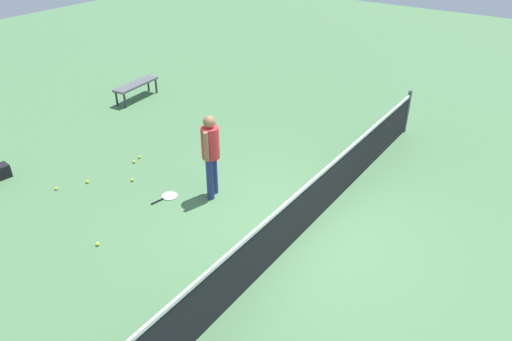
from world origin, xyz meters
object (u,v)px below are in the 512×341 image
at_px(player_near_side, 211,150).
at_px(tennis_ball_stray_right, 56,188).
at_px(tennis_ball_near_player, 140,157).
at_px(tennis_ball_midcourt, 134,162).
at_px(tennis_racket_near_player, 168,196).
at_px(tennis_ball_stray_left, 87,182).
at_px(tennis_ball_by_net, 98,244).
at_px(tennis_ball_baseline, 132,180).
at_px(courtside_bench, 136,85).

relative_size(player_near_side, tennis_ball_stray_right, 25.76).
relative_size(tennis_ball_near_player, tennis_ball_midcourt, 1.00).
xyz_separation_m(tennis_racket_near_player, tennis_ball_near_player, (-0.79, -1.64, 0.02)).
bearing_deg(tennis_ball_near_player, tennis_racket_near_player, 64.35).
relative_size(tennis_ball_near_player, tennis_ball_stray_left, 1.00).
xyz_separation_m(tennis_racket_near_player, tennis_ball_stray_left, (0.57, -1.73, 0.02)).
distance_m(tennis_ball_near_player, tennis_ball_by_net, 3.09).
bearing_deg(player_near_side, tennis_racket_near_player, -51.03).
bearing_deg(tennis_ball_by_net, tennis_racket_near_player, -177.66).
bearing_deg(tennis_ball_baseline, tennis_ball_near_player, -142.03).
xyz_separation_m(tennis_ball_midcourt, tennis_ball_stray_left, (1.13, -0.15, 0.00)).
xyz_separation_m(tennis_racket_near_player, tennis_ball_baseline, (-0.00, -1.03, 0.02)).
xyz_separation_m(tennis_ball_near_player, tennis_ball_by_net, (2.57, 1.71, 0.00)).
bearing_deg(tennis_racket_near_player, courtside_bench, -126.92).
bearing_deg(tennis_ball_stray_right, tennis_ball_baseline, 137.86).
xyz_separation_m(tennis_ball_by_net, tennis_ball_stray_right, (-0.68, -2.10, 0.00)).
relative_size(player_near_side, tennis_racket_near_player, 2.81).
relative_size(tennis_ball_near_player, tennis_ball_stray_right, 1.00).
bearing_deg(tennis_ball_midcourt, courtside_bench, -134.39).
xyz_separation_m(player_near_side, tennis_ball_by_net, (2.33, -0.61, -0.98)).
height_order(tennis_racket_near_player, tennis_ball_stray_right, tennis_ball_stray_right).
xyz_separation_m(tennis_ball_by_net, courtside_bench, (-5.05, -4.43, 0.38)).
bearing_deg(tennis_ball_baseline, tennis_ball_midcourt, -135.03).
distance_m(tennis_ball_by_net, tennis_ball_baseline, 2.10).
distance_m(tennis_racket_near_player, tennis_ball_stray_right, 2.30).
relative_size(tennis_ball_near_player, tennis_ball_by_net, 1.00).
bearing_deg(tennis_ball_stray_right, tennis_ball_midcourt, 165.09).
relative_size(tennis_ball_near_player, tennis_ball_baseline, 1.00).
bearing_deg(tennis_ball_near_player, tennis_ball_midcourt, 13.82).
height_order(player_near_side, tennis_ball_stray_right, player_near_side).
bearing_deg(tennis_ball_stray_right, tennis_ball_by_net, 71.95).
xyz_separation_m(tennis_ball_by_net, tennis_ball_baseline, (-1.79, -1.10, 0.00)).
height_order(tennis_ball_by_net, courtside_bench, courtside_bench).
xyz_separation_m(player_near_side, courtside_bench, (-2.72, -5.03, -0.59)).
distance_m(tennis_ball_midcourt, courtside_bench, 3.89).
relative_size(tennis_ball_by_net, tennis_ball_stray_left, 1.00).
relative_size(tennis_ball_baseline, tennis_ball_stray_right, 1.00).
bearing_deg(tennis_ball_by_net, courtside_bench, -138.78).
distance_m(tennis_racket_near_player, tennis_ball_stray_left, 1.83).
height_order(player_near_side, tennis_ball_stray_left, player_near_side).
relative_size(tennis_ball_baseline, tennis_ball_stray_left, 1.00).
bearing_deg(tennis_ball_by_net, tennis_ball_stray_left, -123.81).
relative_size(tennis_racket_near_player, tennis_ball_by_net, 9.16).
bearing_deg(courtside_bench, tennis_ball_near_player, 47.53).
distance_m(tennis_ball_stray_right, courtside_bench, 4.96).
height_order(tennis_ball_baseline, tennis_ball_stray_left, same).
bearing_deg(tennis_ball_stray_left, tennis_ball_baseline, 129.25).
xyz_separation_m(player_near_side, tennis_ball_stray_left, (1.12, -2.41, -0.98)).
xyz_separation_m(tennis_ball_midcourt, tennis_ball_baseline, (0.56, 0.56, 0.00)).
height_order(tennis_racket_near_player, tennis_ball_near_player, tennis_ball_near_player).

